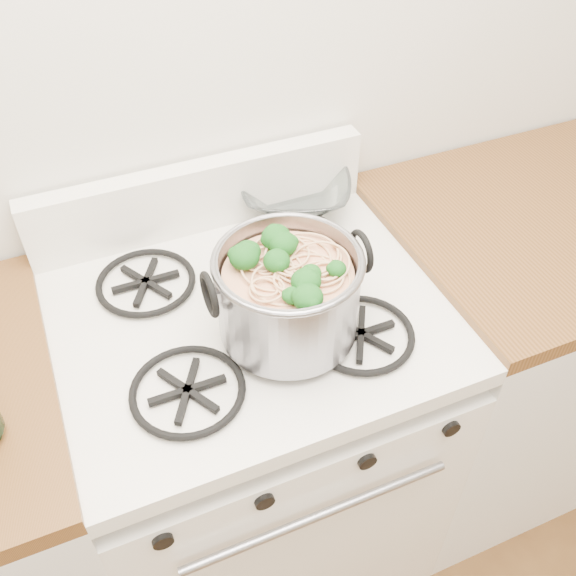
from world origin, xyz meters
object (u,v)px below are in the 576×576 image
Objects in this scene: gas_range at (258,442)px; glass_bowl at (295,196)px; stock_pot at (288,294)px; spatula at (324,250)px.

glass_bowl reaches higher than gas_range.
stock_pot is at bearing -62.31° from gas_range.
gas_range is at bearing -128.09° from glass_bowl.
glass_bowl is (0.02, 0.20, 0.00)m from spatula.
gas_range is 0.61m from glass_bowl.
glass_bowl is at bearing 64.61° from stock_pot.
gas_range is at bearing -115.27° from spatula.
stock_pot is 0.24m from spatula.
glass_bowl is (0.17, 0.37, -0.07)m from stock_pot.
spatula is 3.05× the size of glass_bowl.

